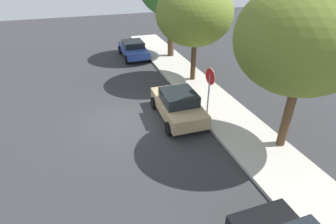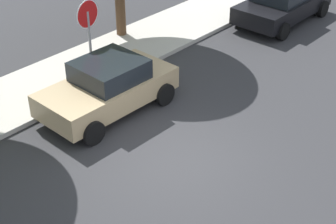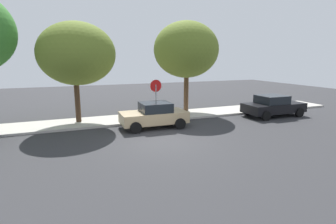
{
  "view_description": "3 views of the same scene",
  "coord_description": "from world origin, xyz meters",
  "px_view_note": "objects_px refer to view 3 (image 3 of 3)",
  "views": [
    {
      "loc": [
        11.17,
        -1.41,
        7.0
      ],
      "look_at": [
        1.53,
        1.89,
        1.07
      ],
      "focal_mm": 28.0,
      "sensor_mm": 36.0,
      "label": 1
    },
    {
      "loc": [
        -7.58,
        -6.56,
        7.64
      ],
      "look_at": [
        0.41,
        0.53,
        0.9
      ],
      "focal_mm": 55.0,
      "sensor_mm": 36.0,
      "label": 2
    },
    {
      "loc": [
        -4.36,
        -11.51,
        3.99
      ],
      "look_at": [
        0.73,
        1.2,
        1.21
      ],
      "focal_mm": 28.0,
      "sensor_mm": 36.0,
      "label": 3
    }
  ],
  "objects_px": {
    "parked_car_tan": "(154,115)",
    "stop_sign": "(156,93)",
    "parked_car_black": "(273,106)",
    "street_tree_far": "(186,50)",
    "street_tree_mid_block": "(77,54)"
  },
  "relations": [
    {
      "from": "street_tree_far",
      "to": "parked_car_black",
      "type": "bearing_deg",
      "value": -32.41
    },
    {
      "from": "parked_car_tan",
      "to": "street_tree_far",
      "type": "relative_size",
      "value": 0.59
    },
    {
      "from": "stop_sign",
      "to": "street_tree_mid_block",
      "type": "bearing_deg",
      "value": 166.39
    },
    {
      "from": "street_tree_far",
      "to": "street_tree_mid_block",
      "type": "bearing_deg",
      "value": -174.64
    },
    {
      "from": "street_tree_far",
      "to": "parked_car_tan",
      "type": "bearing_deg",
      "value": -138.44
    },
    {
      "from": "parked_car_black",
      "to": "street_tree_far",
      "type": "height_order",
      "value": "street_tree_far"
    },
    {
      "from": "parked_car_tan",
      "to": "parked_car_black",
      "type": "distance_m",
      "value": 8.8
    },
    {
      "from": "stop_sign",
      "to": "parked_car_black",
      "type": "bearing_deg",
      "value": -10.56
    },
    {
      "from": "parked_car_tan",
      "to": "stop_sign",
      "type": "bearing_deg",
      "value": 66.15
    },
    {
      "from": "street_tree_mid_block",
      "to": "parked_car_black",
      "type": "bearing_deg",
      "value": -11.65
    },
    {
      "from": "stop_sign",
      "to": "parked_car_tan",
      "type": "height_order",
      "value": "stop_sign"
    },
    {
      "from": "street_tree_mid_block",
      "to": "street_tree_far",
      "type": "relative_size",
      "value": 0.93
    },
    {
      "from": "stop_sign",
      "to": "parked_car_black",
      "type": "distance_m",
      "value": 8.43
    },
    {
      "from": "stop_sign",
      "to": "street_tree_far",
      "type": "distance_m",
      "value": 4.41
    },
    {
      "from": "parked_car_tan",
      "to": "parked_car_black",
      "type": "xyz_separation_m",
      "value": [
        8.8,
        -0.19,
        -0.0
      ]
    }
  ]
}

